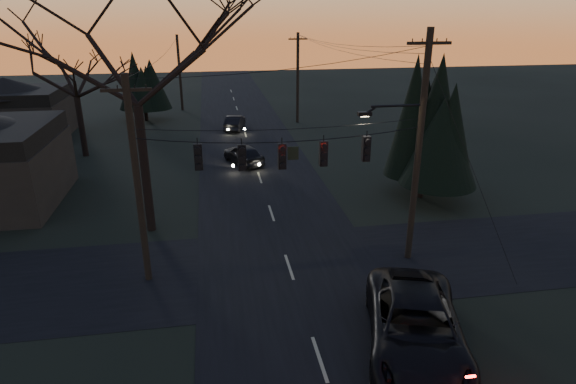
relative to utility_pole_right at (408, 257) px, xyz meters
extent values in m
cube|color=black|center=(-5.50, 10.00, 0.01)|extent=(8.00, 120.00, 0.02)
cube|color=black|center=(-5.50, 0.00, 0.01)|extent=(60.00, 7.00, 0.02)
cylinder|color=black|center=(-5.75, 0.00, 6.10)|extent=(11.50, 0.04, 0.04)
cylinder|color=black|center=(-11.86, 4.94, 3.20)|extent=(0.44, 0.44, 6.40)
cylinder|color=black|center=(3.66, 7.00, 0.80)|extent=(0.36, 0.36, 1.60)
cone|color=black|center=(3.66, 7.00, 4.86)|extent=(4.43, 4.43, 7.31)
cylinder|color=black|center=(-18.16, 19.31, 2.25)|extent=(0.44, 0.44, 4.50)
cylinder|color=black|center=(-14.89, 31.38, 0.80)|extent=(0.36, 0.36, 1.60)
cone|color=black|center=(-14.89, 31.38, 3.60)|extent=(4.00, 4.00, 4.80)
cube|color=black|center=(-25.50, 26.00, 1.60)|extent=(9.00, 7.00, 3.20)
imported|color=black|center=(-2.30, -6.03, 0.91)|extent=(4.77, 7.16, 1.83)
imported|color=black|center=(-6.30, 15.30, 0.71)|extent=(3.09, 4.47, 1.41)
imported|color=black|center=(-6.30, 25.90, 0.66)|extent=(2.29, 4.23, 1.32)
camera|label=1|loc=(-8.57, -18.30, 10.71)|focal=30.00mm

